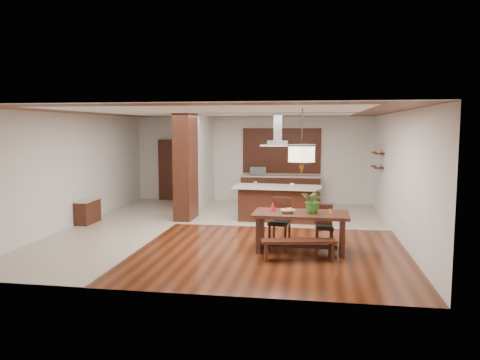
% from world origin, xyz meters
% --- Properties ---
extents(room_shell, '(9.00, 9.04, 2.92)m').
position_xyz_m(room_shell, '(0.00, 0.00, 2.06)').
color(room_shell, '#3A170A').
rests_on(room_shell, ground).
extents(tile_hallway, '(2.50, 9.00, 0.01)m').
position_xyz_m(tile_hallway, '(-2.75, 0.00, 0.01)').
color(tile_hallway, beige).
rests_on(tile_hallway, ground).
extents(tile_kitchen, '(5.50, 4.00, 0.01)m').
position_xyz_m(tile_kitchen, '(1.25, 2.50, 0.01)').
color(tile_kitchen, beige).
rests_on(tile_kitchen, ground).
extents(soffit_band, '(8.00, 9.00, 0.02)m').
position_xyz_m(soffit_band, '(0.00, 0.00, 2.88)').
color(soffit_band, '#432010').
rests_on(soffit_band, room_shell).
extents(partition_pier, '(0.45, 1.00, 2.90)m').
position_xyz_m(partition_pier, '(-1.40, 1.20, 1.45)').
color(partition_pier, black).
rests_on(partition_pier, ground).
extents(partition_stub, '(0.18, 2.40, 2.90)m').
position_xyz_m(partition_stub, '(-1.40, 3.30, 1.45)').
color(partition_stub, silver).
rests_on(partition_stub, ground).
extents(hallway_console, '(0.37, 0.88, 0.63)m').
position_xyz_m(hallway_console, '(-3.81, 0.20, 0.32)').
color(hallway_console, black).
rests_on(hallway_console, ground).
extents(hallway_doorway, '(1.10, 0.20, 2.10)m').
position_xyz_m(hallway_doorway, '(-2.70, 4.40, 1.05)').
color(hallway_doorway, black).
rests_on(hallway_doorway, ground).
extents(rear_counter, '(2.60, 0.62, 0.95)m').
position_xyz_m(rear_counter, '(1.00, 4.20, 0.48)').
color(rear_counter, black).
rests_on(rear_counter, ground).
extents(kitchen_window, '(2.60, 0.08, 1.50)m').
position_xyz_m(kitchen_window, '(1.00, 4.46, 1.75)').
color(kitchen_window, olive).
rests_on(kitchen_window, room_shell).
extents(shelf_lower, '(0.26, 0.90, 0.04)m').
position_xyz_m(shelf_lower, '(3.87, 2.60, 1.40)').
color(shelf_lower, black).
rests_on(shelf_lower, room_shell).
extents(shelf_upper, '(0.26, 0.90, 0.04)m').
position_xyz_m(shelf_upper, '(3.87, 2.60, 1.80)').
color(shelf_upper, black).
rests_on(shelf_upper, room_shell).
extents(dining_table, '(1.94, 0.99, 0.80)m').
position_xyz_m(dining_table, '(1.83, -1.72, 0.59)').
color(dining_table, black).
rests_on(dining_table, ground).
extents(dining_bench, '(1.46, 0.57, 0.40)m').
position_xyz_m(dining_bench, '(1.82, -2.41, 0.20)').
color(dining_bench, black).
rests_on(dining_bench, ground).
extents(dining_chair_left, '(0.51, 0.51, 0.99)m').
position_xyz_m(dining_chair_left, '(1.36, -1.12, 0.50)').
color(dining_chair_left, black).
rests_on(dining_chair_left, ground).
extents(dining_chair_right, '(0.40, 0.40, 0.86)m').
position_xyz_m(dining_chair_right, '(2.32, -1.14, 0.43)').
color(dining_chair_right, black).
rests_on(dining_chair_right, ground).
extents(pendant_lantern, '(0.64, 0.64, 1.31)m').
position_xyz_m(pendant_lantern, '(1.83, -1.72, 2.25)').
color(pendant_lantern, '#FAF3BF').
rests_on(pendant_lantern, room_shell).
extents(foliage_plant, '(0.55, 0.50, 0.51)m').
position_xyz_m(foliage_plant, '(2.08, -1.69, 1.06)').
color(foliage_plant, '#2F7527').
rests_on(foliage_plant, dining_table).
extents(fruit_bowl, '(0.36, 0.36, 0.07)m').
position_xyz_m(fruit_bowl, '(1.56, -1.79, 0.83)').
color(fruit_bowl, beige).
rests_on(fruit_bowl, dining_table).
extents(napkin_cone, '(0.15, 0.15, 0.20)m').
position_xyz_m(napkin_cone, '(1.25, -1.63, 0.90)').
color(napkin_cone, red).
rests_on(napkin_cone, dining_table).
extents(gold_ornament, '(0.09, 0.09, 0.11)m').
position_xyz_m(gold_ornament, '(2.41, -1.85, 0.85)').
color(gold_ornament, gold).
rests_on(gold_ornament, dining_table).
extents(kitchen_island, '(2.38, 1.14, 0.96)m').
position_xyz_m(kitchen_island, '(1.12, 1.31, 0.49)').
color(kitchen_island, black).
rests_on(kitchen_island, ground).
extents(range_hood, '(0.90, 0.55, 0.87)m').
position_xyz_m(range_hood, '(1.12, 1.31, 2.46)').
color(range_hood, silver).
rests_on(range_hood, room_shell).
extents(island_cup, '(0.14, 0.14, 0.09)m').
position_xyz_m(island_cup, '(1.52, 1.22, 1.00)').
color(island_cup, white).
rests_on(island_cup, kitchen_island).
extents(microwave, '(0.58, 0.45, 0.29)m').
position_xyz_m(microwave, '(0.24, 4.16, 1.09)').
color(microwave, silver).
rests_on(microwave, rear_counter).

